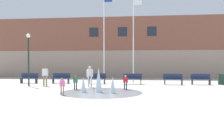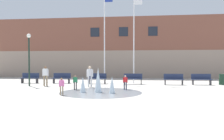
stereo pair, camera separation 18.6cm
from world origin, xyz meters
TOP-DOWN VIEW (x-y plane):
  - ground_plane at (0.00, 0.00)m, footprint 100.00×100.00m
  - library_building at (0.00, 21.00)m, footprint 36.00×6.05m
  - splash_fountain at (-0.65, 4.71)m, footprint 5.07×5.07m
  - park_bench_far_left at (-7.97, 10.30)m, footprint 1.60×0.44m
  - park_bench_left_of_flagpoles at (-5.06, 10.44)m, footprint 1.60×0.44m
  - park_bench_under_left_flagpole at (-1.81, 10.44)m, footprint 1.60×0.44m
  - park_bench_center at (1.32, 10.31)m, footprint 1.60×0.44m
  - park_bench_near_trashcan at (4.70, 10.21)m, footprint 1.60×0.44m
  - park_bench_far_right at (6.99, 10.43)m, footprint 1.60×0.44m
  - child_with_pink_shirt at (0.89, 6.30)m, footprint 0.31×0.24m
  - child_running at (-2.53, 3.39)m, footprint 0.31×0.23m
  - child_in_fountain at (-2.47, 5.89)m, footprint 0.31×0.20m
  - adult_in_red at (-5.45, 7.90)m, footprint 0.50×0.22m
  - adult_near_bench at (-1.84, 7.61)m, footprint 0.50×0.39m
  - flagpole_left at (-1.29, 11.43)m, footprint 0.80×0.10m
  - flagpole_right at (1.40, 11.43)m, footprint 0.80×0.10m
  - lamp_post_left_lane at (-6.74, 7.80)m, footprint 0.32×0.32m
  - trash_can at (8.75, 10.65)m, footprint 0.56×0.56m

SIDE VIEW (x-z plane):
  - ground_plane at x=0.00m, z-range 0.00..0.00m
  - trash_can at x=8.75m, z-range 0.00..0.90m
  - park_bench_far_left at x=-7.97m, z-range 0.02..0.93m
  - park_bench_left_of_flagpoles at x=-5.06m, z-range 0.02..0.93m
  - park_bench_under_left_flagpole at x=-1.81m, z-range 0.02..0.93m
  - park_bench_center at x=1.32m, z-range 0.02..0.93m
  - park_bench_near_trashcan at x=4.70m, z-range 0.02..0.93m
  - park_bench_far_right at x=6.99m, z-range 0.02..0.93m
  - splash_fountain at x=-0.65m, z-range -0.30..1.26m
  - child_with_pink_shirt at x=0.89m, z-range 0.09..1.07m
  - child_running at x=-2.53m, z-range 0.09..1.07m
  - child_in_fountain at x=-2.47m, z-range 0.09..1.07m
  - adult_in_red at x=-5.45m, z-range 0.14..1.73m
  - adult_near_bench at x=-1.84m, z-range 0.14..1.73m
  - lamp_post_left_lane at x=-6.74m, z-range 0.61..4.71m
  - library_building at x=0.00m, z-range 0.00..7.45m
  - flagpole_right at x=1.40m, z-range 0.25..8.15m
  - flagpole_left at x=-1.29m, z-range 0.25..8.47m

